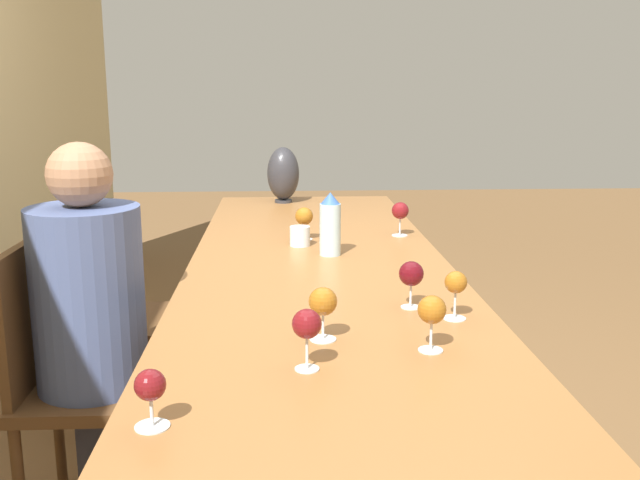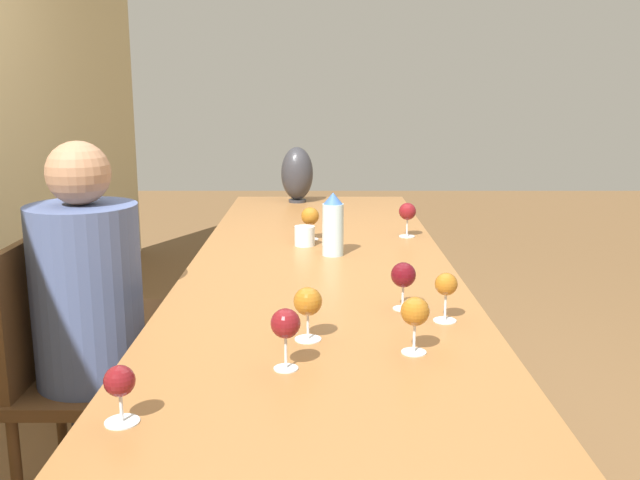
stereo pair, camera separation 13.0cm
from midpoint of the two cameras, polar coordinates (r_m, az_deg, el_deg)
ground_plane at (r=2.85m, az=1.37°, el=-17.28°), size 14.00×14.00×0.00m
dining_table at (r=2.57m, az=1.45°, el=-3.42°), size 3.20×0.95×0.77m
water_bottle at (r=2.69m, az=2.41°, el=1.21°), size 0.08×0.08×0.24m
water_tumbler at (r=2.87m, az=0.05°, el=0.32°), size 0.08×0.08×0.08m
vase at (r=3.91m, az=-0.90°, el=5.31°), size 0.17×0.17×0.30m
wine_glass_0 at (r=1.42m, az=-13.20°, el=-11.15°), size 0.07×0.07×0.12m
wine_glass_1 at (r=1.99m, az=11.90°, el=-3.65°), size 0.06×0.06×0.14m
wine_glass_2 at (r=2.97m, az=0.45°, el=1.85°), size 0.08×0.08×0.14m
wine_glass_3 at (r=3.05m, az=8.21°, el=2.20°), size 0.07×0.07×0.15m
wine_glass_4 at (r=1.74m, az=9.72°, el=-5.78°), size 0.07×0.07×0.14m
wine_glass_5 at (r=2.07m, az=8.46°, el=-2.87°), size 0.07×0.07×0.14m
wine_glass_6 at (r=1.62m, az=-0.49°, el=-6.84°), size 0.07×0.07×0.14m
wine_glass_7 at (r=1.81m, az=1.07°, el=-5.06°), size 0.07×0.07×0.14m
chair_near at (r=2.45m, az=-17.87°, el=-9.92°), size 0.44×0.44×0.93m
chair_far at (r=3.05m, az=-14.10°, el=-5.24°), size 0.44×0.44×0.93m
person_near at (r=2.37m, az=-16.18°, el=-6.39°), size 0.34×0.34×1.24m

